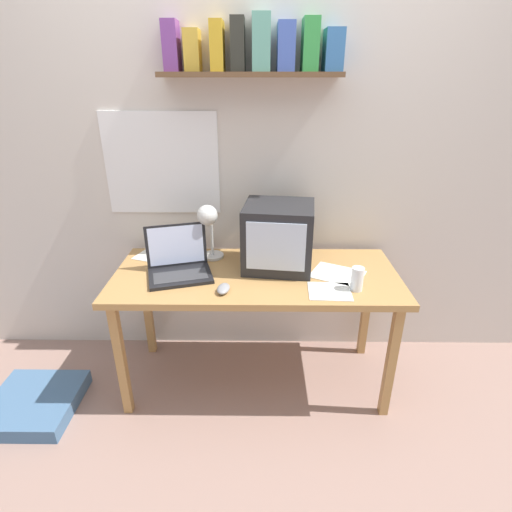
{
  "coord_description": "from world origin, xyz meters",
  "views": [
    {
      "loc": [
        0.02,
        -1.9,
        1.68
      ],
      "look_at": [
        0.0,
        0.0,
        0.81
      ],
      "focal_mm": 28.0,
      "sensor_mm": 36.0,
      "label": 1
    }
  ],
  "objects_px": {
    "juice_glass": "(357,280)",
    "laptop": "(179,262)",
    "crt_monitor": "(278,236)",
    "printed_handout": "(153,256)",
    "computer_mouse": "(223,289)",
    "open_notebook": "(338,274)",
    "desk_lamp": "(208,222)",
    "corner_desk": "(256,284)",
    "floor_cushion": "(34,403)",
    "loose_paper_near_laptop": "(330,291)"
  },
  "relations": [
    {
      "from": "juice_glass",
      "to": "laptop",
      "type": "bearing_deg",
      "value": 169.17
    },
    {
      "from": "crt_monitor",
      "to": "printed_handout",
      "type": "relative_size",
      "value": 1.76
    },
    {
      "from": "crt_monitor",
      "to": "computer_mouse",
      "type": "relative_size",
      "value": 3.57
    },
    {
      "from": "juice_glass",
      "to": "crt_monitor",
      "type": "bearing_deg",
      "value": 144.74
    },
    {
      "from": "laptop",
      "to": "open_notebook",
      "type": "relative_size",
      "value": 1.16
    },
    {
      "from": "crt_monitor",
      "to": "desk_lamp",
      "type": "distance_m",
      "value": 0.39
    },
    {
      "from": "computer_mouse",
      "to": "printed_handout",
      "type": "relative_size",
      "value": 0.49
    },
    {
      "from": "desk_lamp",
      "to": "computer_mouse",
      "type": "xyz_separation_m",
      "value": [
        0.11,
        -0.35,
        -0.22
      ]
    },
    {
      "from": "corner_desk",
      "to": "floor_cushion",
      "type": "height_order",
      "value": "corner_desk"
    },
    {
      "from": "corner_desk",
      "to": "open_notebook",
      "type": "relative_size",
      "value": 4.63
    },
    {
      "from": "crt_monitor",
      "to": "desk_lamp",
      "type": "bearing_deg",
      "value": 177.67
    },
    {
      "from": "printed_handout",
      "to": "floor_cushion",
      "type": "bearing_deg",
      "value": -142.18
    },
    {
      "from": "printed_handout",
      "to": "loose_paper_near_laptop",
      "type": "xyz_separation_m",
      "value": [
        0.97,
        -0.41,
        0.0
      ]
    },
    {
      "from": "computer_mouse",
      "to": "loose_paper_near_laptop",
      "type": "relative_size",
      "value": 0.52
    },
    {
      "from": "laptop",
      "to": "computer_mouse",
      "type": "xyz_separation_m",
      "value": [
        0.25,
        -0.2,
        -0.05
      ]
    },
    {
      "from": "desk_lamp",
      "to": "computer_mouse",
      "type": "height_order",
      "value": "desk_lamp"
    },
    {
      "from": "loose_paper_near_laptop",
      "to": "crt_monitor",
      "type": "bearing_deg",
      "value": 130.28
    },
    {
      "from": "computer_mouse",
      "to": "open_notebook",
      "type": "distance_m",
      "value": 0.62
    },
    {
      "from": "open_notebook",
      "to": "crt_monitor",
      "type": "bearing_deg",
      "value": 162.13
    },
    {
      "from": "open_notebook",
      "to": "floor_cushion",
      "type": "distance_m",
      "value": 1.79
    },
    {
      "from": "open_notebook",
      "to": "floor_cushion",
      "type": "bearing_deg",
      "value": -171.36
    },
    {
      "from": "printed_handout",
      "to": "floor_cushion",
      "type": "height_order",
      "value": "printed_handout"
    },
    {
      "from": "laptop",
      "to": "computer_mouse",
      "type": "relative_size",
      "value": 3.38
    },
    {
      "from": "corner_desk",
      "to": "laptop",
      "type": "distance_m",
      "value": 0.43
    },
    {
      "from": "laptop",
      "to": "desk_lamp",
      "type": "bearing_deg",
      "value": 30.74
    },
    {
      "from": "corner_desk",
      "to": "open_notebook",
      "type": "height_order",
      "value": "open_notebook"
    },
    {
      "from": "corner_desk",
      "to": "crt_monitor",
      "type": "distance_m",
      "value": 0.28
    },
    {
      "from": "crt_monitor",
      "to": "corner_desk",
      "type": "bearing_deg",
      "value": -136.21
    },
    {
      "from": "printed_handout",
      "to": "open_notebook",
      "type": "relative_size",
      "value": 0.7
    },
    {
      "from": "floor_cushion",
      "to": "corner_desk",
      "type": "bearing_deg",
      "value": 12.19
    },
    {
      "from": "juice_glass",
      "to": "printed_handout",
      "type": "distance_m",
      "value": 1.17
    },
    {
      "from": "juice_glass",
      "to": "printed_handout",
      "type": "relative_size",
      "value": 0.53
    },
    {
      "from": "open_notebook",
      "to": "laptop",
      "type": "bearing_deg",
      "value": 179.42
    },
    {
      "from": "computer_mouse",
      "to": "loose_paper_near_laptop",
      "type": "xyz_separation_m",
      "value": [
        0.52,
        0.0,
        -0.01
      ]
    },
    {
      "from": "computer_mouse",
      "to": "floor_cushion",
      "type": "height_order",
      "value": "computer_mouse"
    },
    {
      "from": "open_notebook",
      "to": "loose_paper_near_laptop",
      "type": "xyz_separation_m",
      "value": [
        -0.07,
        -0.18,
        0.0
      ]
    },
    {
      "from": "corner_desk",
      "to": "printed_handout",
      "type": "relative_size",
      "value": 6.64
    },
    {
      "from": "printed_handout",
      "to": "open_notebook",
      "type": "bearing_deg",
      "value": -12.01
    },
    {
      "from": "juice_glass",
      "to": "loose_paper_near_laptop",
      "type": "distance_m",
      "value": 0.14
    },
    {
      "from": "corner_desk",
      "to": "loose_paper_near_laptop",
      "type": "bearing_deg",
      "value": -28.56
    },
    {
      "from": "desk_lamp",
      "to": "printed_handout",
      "type": "relative_size",
      "value": 1.46
    },
    {
      "from": "crt_monitor",
      "to": "computer_mouse",
      "type": "xyz_separation_m",
      "value": [
        -0.28,
        -0.29,
        -0.16
      ]
    },
    {
      "from": "open_notebook",
      "to": "computer_mouse",
      "type": "bearing_deg",
      "value": -162.21
    },
    {
      "from": "printed_handout",
      "to": "loose_paper_near_laptop",
      "type": "height_order",
      "value": "same"
    },
    {
      "from": "crt_monitor",
      "to": "loose_paper_near_laptop",
      "type": "xyz_separation_m",
      "value": [
        0.24,
        -0.29,
        -0.17
      ]
    },
    {
      "from": "juice_glass",
      "to": "floor_cushion",
      "type": "xyz_separation_m",
      "value": [
        -1.71,
        -0.09,
        -0.73
      ]
    },
    {
      "from": "desk_lamp",
      "to": "open_notebook",
      "type": "height_order",
      "value": "desk_lamp"
    },
    {
      "from": "juice_glass",
      "to": "open_notebook",
      "type": "bearing_deg",
      "value": 110.62
    },
    {
      "from": "desk_lamp",
      "to": "computer_mouse",
      "type": "distance_m",
      "value": 0.43
    },
    {
      "from": "printed_handout",
      "to": "loose_paper_near_laptop",
      "type": "distance_m",
      "value": 1.05
    }
  ]
}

